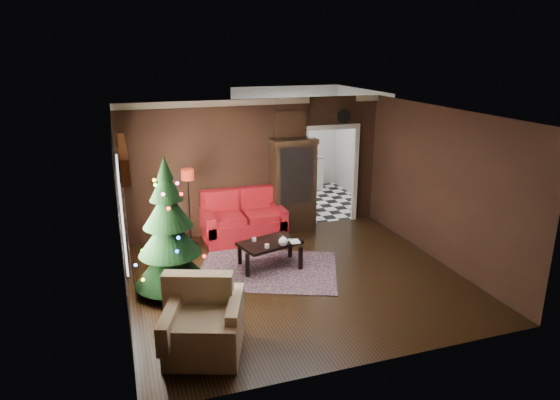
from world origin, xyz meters
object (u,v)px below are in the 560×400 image
object	(u,v)px
floor_lamp	(189,208)
teapot	(283,241)
curio_cabinet	(293,187)
kitchen_table	(298,193)
wall_clock	(344,116)
christmas_tree	(169,231)
coffee_table	(270,254)
loveseat	(243,216)
armchair	(204,321)

from	to	relation	value
floor_lamp	teapot	bearing A→B (deg)	-48.94
curio_cabinet	kitchen_table	distance (m)	1.67
wall_clock	kitchen_table	bearing A→B (deg)	113.75
teapot	curio_cabinet	bearing A→B (deg)	65.40
floor_lamp	kitchen_table	world-z (taller)	floor_lamp
teapot	wall_clock	world-z (taller)	wall_clock
teapot	wall_clock	xyz separation A→B (m)	(2.07, 2.09, 1.81)
christmas_tree	coffee_table	bearing A→B (deg)	13.07
kitchen_table	curio_cabinet	bearing A→B (deg)	-114.44
christmas_tree	coffee_table	world-z (taller)	christmas_tree
christmas_tree	kitchen_table	distance (m)	4.96
teapot	floor_lamp	bearing A→B (deg)	131.06
wall_clock	kitchen_table	size ratio (longest dim) A/B	0.43
curio_cabinet	christmas_tree	world-z (taller)	christmas_tree
loveseat	curio_cabinet	size ratio (longest dim) A/B	0.89
floor_lamp	christmas_tree	distance (m)	1.83
loveseat	wall_clock	bearing A→B (deg)	9.66
floor_lamp	kitchen_table	size ratio (longest dim) A/B	2.05
loveseat	armchair	xyz separation A→B (m)	(-1.46, -3.65, -0.04)
wall_clock	teapot	bearing A→B (deg)	-134.81
armchair	wall_clock	world-z (taller)	wall_clock
floor_lamp	coffee_table	xyz separation A→B (m)	(1.20, -1.32, -0.58)
loveseat	teapot	world-z (taller)	loveseat
christmas_tree	wall_clock	xyz separation A→B (m)	(4.01, 2.24, 1.33)
coffee_table	wall_clock	size ratio (longest dim) A/B	3.30
loveseat	armchair	bearing A→B (deg)	-111.80
loveseat	kitchen_table	size ratio (longest dim) A/B	2.27
curio_cabinet	wall_clock	size ratio (longest dim) A/B	5.94
kitchen_table	armchair	bearing A→B (deg)	-121.60
armchair	kitchen_table	world-z (taller)	armchair
curio_cabinet	floor_lamp	size ratio (longest dim) A/B	1.24
curio_cabinet	armchair	xyz separation A→B (m)	(-2.61, -3.87, -0.49)
armchair	kitchen_table	bearing A→B (deg)	78.17
curio_cabinet	christmas_tree	size ratio (longest dim) A/B	0.85
coffee_table	loveseat	bearing A→B (deg)	94.39
loveseat	wall_clock	world-z (taller)	wall_clock
christmas_tree	teapot	distance (m)	2.00
christmas_tree	curio_cabinet	bearing A→B (deg)	36.33
curio_cabinet	coffee_table	distance (m)	2.08
teapot	kitchen_table	xyz separation A→B (m)	(1.52, 3.34, -0.20)
armchair	kitchen_table	xyz separation A→B (m)	(3.26, 5.30, -0.09)
armchair	coffee_table	size ratio (longest dim) A/B	0.94
loveseat	armchair	distance (m)	3.93
christmas_tree	teapot	world-z (taller)	christmas_tree
curio_cabinet	wall_clock	xyz separation A→B (m)	(1.20, 0.18, 1.43)
coffee_table	christmas_tree	bearing A→B (deg)	-166.93
curio_cabinet	wall_clock	bearing A→B (deg)	8.53
armchair	teapot	world-z (taller)	armchair
floor_lamp	curio_cabinet	bearing A→B (deg)	8.58
floor_lamp	armchair	bearing A→B (deg)	-95.97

